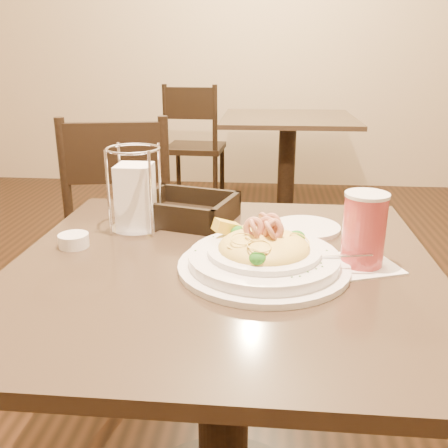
# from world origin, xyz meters

# --- Properties ---
(main_table) EXTENTS (0.90, 0.90, 0.72)m
(main_table) POSITION_xyz_m (0.00, 0.00, 0.50)
(main_table) COLOR black
(main_table) RESTS_ON ground
(background_table) EXTENTS (0.91, 0.91, 0.72)m
(background_table) POSITION_xyz_m (0.22, 2.53, 0.50)
(background_table) COLOR black
(background_table) RESTS_ON ground
(dining_chair_near) EXTENTS (0.49, 0.49, 0.93)m
(dining_chair_near) POSITION_xyz_m (-0.49, 0.90, 0.50)
(dining_chair_near) COLOR black
(dining_chair_near) RESTS_ON ground
(dining_chair_far) EXTENTS (0.44, 0.44, 0.93)m
(dining_chair_far) POSITION_xyz_m (-0.47, 2.73, 0.50)
(dining_chair_far) COLOR black
(dining_chair_far) RESTS_ON ground
(pasta_bowl) EXTENTS (0.39, 0.35, 0.11)m
(pasta_bowl) POSITION_xyz_m (0.09, -0.03, 0.76)
(pasta_bowl) COLOR white
(pasta_bowl) RESTS_ON main_table
(drink_glass) EXTENTS (0.18, 0.18, 0.16)m
(drink_glass) POSITION_xyz_m (0.29, 0.01, 0.80)
(drink_glass) COLOR white
(drink_glass) RESTS_ON main_table
(bread_basket) EXTENTS (0.28, 0.25, 0.07)m
(bread_basket) POSITION_xyz_m (-0.12, 0.27, 0.75)
(bread_basket) COLOR black
(bread_basket) RESTS_ON main_table
(napkin_caddy) EXTENTS (0.13, 0.13, 0.21)m
(napkin_caddy) POSITION_xyz_m (-0.23, 0.19, 0.81)
(napkin_caddy) COLOR silver
(napkin_caddy) RESTS_ON main_table
(side_plate) EXTENTS (0.21, 0.21, 0.01)m
(side_plate) POSITION_xyz_m (0.19, 0.22, 0.73)
(side_plate) COLOR white
(side_plate) RESTS_ON main_table
(butter_ramekin) EXTENTS (0.09, 0.09, 0.03)m
(butter_ramekin) POSITION_xyz_m (-0.35, 0.06, 0.74)
(butter_ramekin) COLOR white
(butter_ramekin) RESTS_ON main_table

